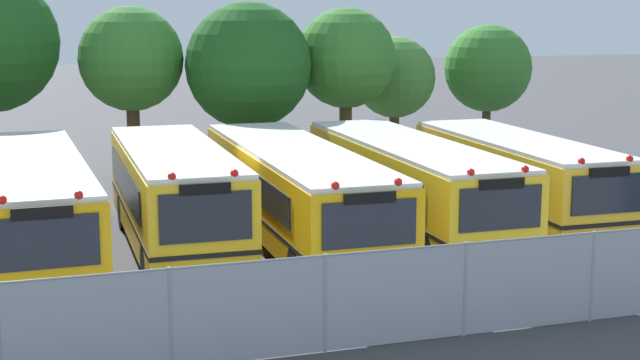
% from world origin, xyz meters
% --- Properties ---
extents(ground_plane, '(160.00, 160.00, 0.00)m').
position_xyz_m(ground_plane, '(0.00, 0.00, 0.00)').
color(ground_plane, '#424244').
extents(school_bus_1, '(2.79, 10.85, 2.71)m').
position_xyz_m(school_bus_1, '(-5.03, -0.25, 1.43)').
color(school_bus_1, '#EAA80C').
rests_on(school_bus_1, ground_plane).
extents(school_bus_2, '(2.65, 9.35, 2.79)m').
position_xyz_m(school_bus_2, '(-1.53, -0.02, 1.47)').
color(school_bus_2, yellow).
rests_on(school_bus_2, ground_plane).
extents(school_bus_3, '(2.74, 11.52, 2.64)m').
position_xyz_m(school_bus_3, '(1.63, -0.14, 1.39)').
color(school_bus_3, '#EAA80C').
rests_on(school_bus_3, ground_plane).
extents(school_bus_4, '(2.59, 10.63, 2.65)m').
position_xyz_m(school_bus_4, '(4.88, -0.09, 1.40)').
color(school_bus_4, yellow).
rests_on(school_bus_4, ground_plane).
extents(school_bus_5, '(2.66, 9.30, 2.60)m').
position_xyz_m(school_bus_5, '(8.26, 0.01, 1.37)').
color(school_bus_5, yellow).
rests_on(school_bus_5, ground_plane).
extents(tree_3, '(3.63, 3.63, 6.17)m').
position_xyz_m(tree_3, '(-1.20, 9.77, 4.28)').
color(tree_3, '#4C3823').
rests_on(tree_3, ground_plane).
extents(tree_4, '(4.40, 4.40, 6.32)m').
position_xyz_m(tree_4, '(2.55, 8.70, 4.08)').
color(tree_4, '#4C3823').
rests_on(tree_4, ground_plane).
extents(tree_5, '(3.66, 3.66, 6.11)m').
position_xyz_m(tree_5, '(6.29, 9.21, 4.21)').
color(tree_5, '#4C3823').
rests_on(tree_5, ground_plane).
extents(tree_6, '(3.48, 3.21, 4.99)m').
position_xyz_m(tree_6, '(8.92, 11.28, 3.44)').
color(tree_6, '#4C3823').
rests_on(tree_6, ground_plane).
extents(tree_7, '(3.57, 3.57, 5.42)m').
position_xyz_m(tree_7, '(13.29, 11.24, 3.68)').
color(tree_7, '#4C3823').
rests_on(tree_7, ground_plane).
extents(chainlink_fence, '(22.27, 0.07, 1.83)m').
position_xyz_m(chainlink_fence, '(-0.21, -8.11, 0.95)').
color(chainlink_fence, '#9EA0A3').
rests_on(chainlink_fence, ground_plane).
extents(traffic_cone, '(0.53, 0.53, 0.69)m').
position_xyz_m(traffic_cone, '(7.27, -6.43, 0.35)').
color(traffic_cone, '#EA5914').
rests_on(traffic_cone, ground_plane).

